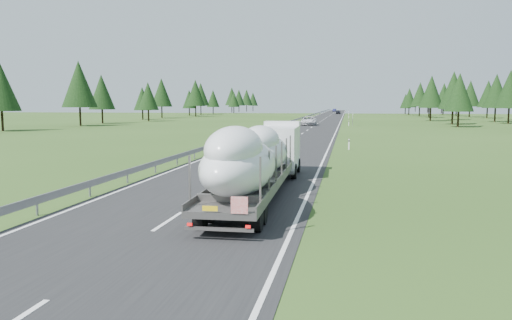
% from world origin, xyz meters
% --- Properties ---
extents(ground, '(400.00, 400.00, 0.00)m').
position_xyz_m(ground, '(0.00, 0.00, 0.00)').
color(ground, '#294517').
rests_on(ground, ground).
extents(road_surface, '(10.00, 400.00, 0.02)m').
position_xyz_m(road_surface, '(0.00, 100.00, 0.01)').
color(road_surface, black).
rests_on(road_surface, ground).
extents(guardrail, '(0.10, 400.00, 0.76)m').
position_xyz_m(guardrail, '(-5.30, 99.94, 0.60)').
color(guardrail, slate).
rests_on(guardrail, ground).
extents(marker_posts, '(0.13, 350.08, 1.00)m').
position_xyz_m(marker_posts, '(6.50, 155.00, 0.54)').
color(marker_posts, silver).
rests_on(marker_posts, ground).
extents(highway_sign, '(0.08, 0.90, 2.60)m').
position_xyz_m(highway_sign, '(7.20, 80.00, 1.81)').
color(highway_sign, slate).
rests_on(highway_sign, ground).
extents(tree_line_right, '(27.96, 289.07, 12.45)m').
position_xyz_m(tree_line_right, '(37.63, 102.73, 6.82)').
color(tree_line_right, black).
rests_on(tree_line_right, ground).
extents(tree_line_left, '(15.08, 289.84, 12.60)m').
position_xyz_m(tree_line_left, '(-44.90, 105.06, 7.19)').
color(tree_line_left, black).
rests_on(tree_line_left, ground).
extents(boat_truck, '(2.73, 17.11, 3.50)m').
position_xyz_m(boat_truck, '(2.36, 5.50, 1.90)').
color(boat_truck, silver).
rests_on(boat_truck, ground).
extents(distant_van, '(3.18, 6.40, 1.74)m').
position_xyz_m(distant_van, '(-1.23, 81.70, 0.87)').
color(distant_van, silver).
rests_on(distant_van, ground).
extents(distant_car_dark, '(1.99, 4.72, 1.59)m').
position_xyz_m(distant_car_dark, '(2.35, 185.46, 0.80)').
color(distant_car_dark, black).
rests_on(distant_car_dark, ground).
extents(distant_car_blue, '(1.97, 4.79, 1.54)m').
position_xyz_m(distant_car_blue, '(-0.58, 239.39, 0.77)').
color(distant_car_blue, '#181B45').
rests_on(distant_car_blue, ground).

